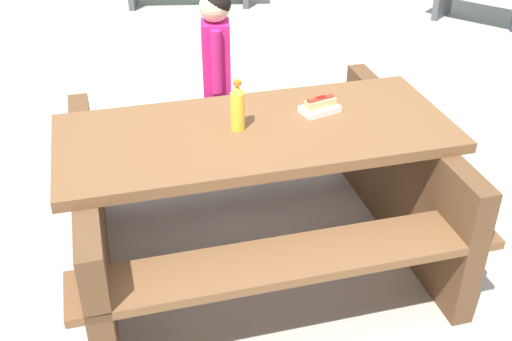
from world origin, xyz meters
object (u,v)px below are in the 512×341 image
picnic_table (256,185)px  child_in_coat (217,59)px  soda_bottle (238,107)px  hotdog_tray (320,106)px

picnic_table → child_in_coat: (-0.04, 0.93, 0.28)m
picnic_table → soda_bottle: bearing=168.8°
soda_bottle → child_in_coat: (0.04, 0.91, -0.14)m
picnic_table → child_in_coat: size_ratio=1.65×
hotdog_tray → child_in_coat: 0.91m
soda_bottle → child_in_coat: size_ratio=0.21×
picnic_table → child_in_coat: 0.97m
picnic_table → soda_bottle: size_ratio=7.95×
picnic_table → child_in_coat: child_in_coat is taller
picnic_table → hotdog_tray: size_ratio=9.12×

